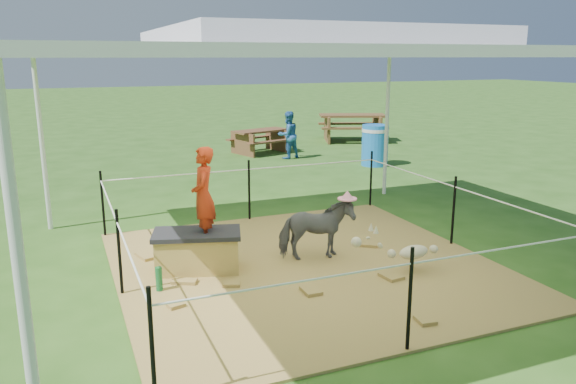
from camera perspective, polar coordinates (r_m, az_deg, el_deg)
name	(u,v)px	position (r m, az deg, el deg)	size (l,w,h in m)	color
ground	(306,267)	(7.17, 1.83, -7.67)	(90.00, 90.00, 0.00)	#2D5919
hay_patch	(306,266)	(7.17, 1.83, -7.55)	(4.60, 4.60, 0.03)	brown
canopy_tent	(308,48)	(6.68, 2.01, 14.37)	(6.30, 6.30, 2.90)	silver
rope_fence	(306,219)	(6.97, 1.87, -2.73)	(4.54, 4.54, 1.00)	black
straw_bale	(197,253)	(7.03, -9.18, -6.13)	(0.99, 0.50, 0.44)	olive
dark_cloth	(197,234)	(6.95, -9.26, -4.21)	(1.06, 0.55, 0.06)	black
woman	(203,188)	(6.82, -8.62, 0.43)	(0.43, 0.29, 1.19)	red
green_bottle	(159,279)	(6.55, -12.97, -8.60)	(0.08, 0.08, 0.28)	#176831
pony	(316,230)	(7.25, 2.88, -3.85)	(0.43, 0.94, 0.80)	#4A494E
pink_hat	(317,195)	(7.13, 2.92, -0.34)	(0.25, 0.25, 0.12)	pink
foal	(414,250)	(7.04, 12.65, -5.73)	(1.01, 0.56, 0.56)	#C3B88F
trash_barrel	(375,145)	(13.84, 8.82, 4.72)	(0.64, 0.64, 0.99)	blue
picnic_table_near	(261,141)	(15.51, -2.80, 5.16)	(1.54, 1.11, 0.64)	brown
picnic_table_far	(352,128)	(17.77, 6.53, 6.50)	(2.02, 1.46, 0.84)	brown
distant_person	(288,135)	(14.60, 0.01, 5.81)	(0.60, 0.46, 1.23)	#2E66AC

